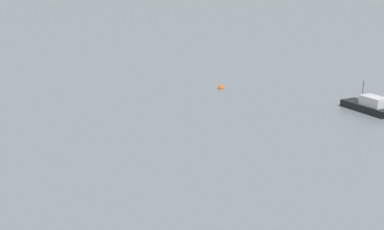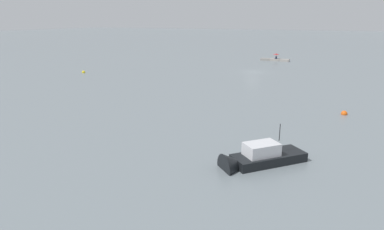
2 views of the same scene
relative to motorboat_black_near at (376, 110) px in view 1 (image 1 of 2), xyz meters
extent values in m
cube|color=black|center=(-0.70, -0.75, -0.15)|extent=(5.02, 5.20, 0.88)
cube|color=silver|center=(-0.26, -0.29, 0.73)|extent=(2.66, 2.71, 0.88)
cube|color=#283847|center=(0.17, 0.18, 0.78)|extent=(1.10, 1.03, 0.62)
cylinder|color=black|center=(-1.23, -1.33, 1.79)|extent=(0.05, 0.05, 1.23)
sphere|color=#EA5914|center=(-5.13, -16.50, -0.26)|extent=(0.64, 0.64, 0.64)
camera|label=1|loc=(48.72, -0.66, 12.37)|focal=47.89mm
camera|label=2|loc=(-5.22, 21.39, 9.46)|focal=31.38mm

